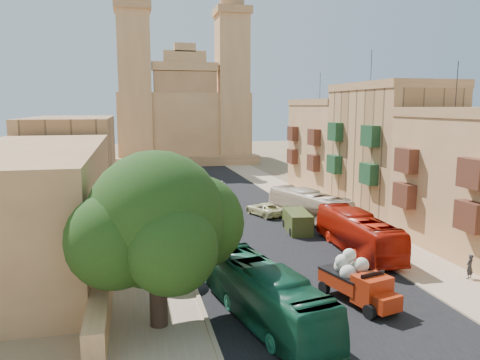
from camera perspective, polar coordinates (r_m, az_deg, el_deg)
name	(u,v)px	position (r m, az deg, el deg)	size (l,w,h in m)	color
ground	(361,341)	(24.85, 14.55, -18.51)	(260.00, 260.00, 0.00)	#7A6245
road_surface	(232,210)	(51.78, -1.01, -3.70)	(14.00, 140.00, 0.01)	black
sidewalk_east	(312,206)	(54.53, 8.81, -3.16)	(5.00, 140.00, 0.01)	tan
sidewalk_west	(144,215)	(50.69, -11.59, -4.16)	(5.00, 140.00, 0.01)	tan
kerb_east	(292,207)	(53.65, 6.33, -3.25)	(0.25, 140.00, 0.12)	tan
kerb_west	(168,213)	(50.80, -8.77, -3.99)	(0.25, 140.00, 0.12)	tan
townhouse_c	(389,149)	(51.93, 17.71, 3.63)	(9.00, 14.00, 17.40)	tan
townhouse_d	(333,145)	(64.37, 11.29, 4.16)	(9.00, 14.00, 15.90)	tan
west_wall	(111,233)	(40.80, -15.45, -6.21)	(1.00, 40.00, 1.80)	tan
west_building_low	(33,202)	(38.78, -23.91, -2.44)	(10.00, 28.00, 8.40)	#A07045
west_building_mid	(73,156)	(64.14, -19.73, 2.75)	(10.00, 22.00, 10.00)	tan
church	(182,115)	(98.60, -7.04, 7.82)	(28.00, 22.50, 36.30)	tan
ficus_tree	(158,224)	(24.16, -9.96, -5.31)	(9.22, 8.48, 9.22)	#332219
street_tree_a	(143,220)	(32.31, -11.74, -4.86)	(3.63, 3.63, 5.58)	#332219
street_tree_b	(140,193)	(44.12, -12.15, -1.57)	(3.34, 3.34, 5.14)	#332219
street_tree_c	(138,178)	(56.02, -12.38, 0.23)	(2.98, 2.98, 4.57)	#332219
street_tree_d	(136,167)	(67.94, -12.54, 1.53)	(2.75, 2.75, 4.23)	#332219
red_truck	(358,281)	(28.59, 14.17, -11.81)	(3.22, 5.52, 3.05)	#A9270D
olive_pickup	(297,222)	(43.30, 7.01, -5.07)	(2.52, 4.68, 1.84)	#3B471A
bus_green_north	(265,295)	(25.37, 3.10, -13.80)	(2.59, 11.06, 3.08)	#165539
bus_red_east	(358,233)	(38.07, 14.15, -6.25)	(2.59, 11.06, 3.08)	#B21909
bus_cream_east	(309,206)	(47.33, 8.36, -3.13)	(2.55, 10.89, 3.03)	beige
car_blue_a	(217,228)	(42.16, -2.81, -5.91)	(1.27, 3.16, 1.08)	#395AB1
car_white_a	(200,205)	(51.44, -4.96, -3.05)	(1.43, 4.10, 1.35)	silver
car_cream	(264,209)	(49.31, 2.98, -3.56)	(2.24, 4.85, 1.35)	beige
car_dkblue	(171,180)	(69.57, -8.38, 0.06)	(1.96, 4.83, 1.40)	#131A4C
car_white_b	(219,185)	(64.64, -2.55, -0.58)	(1.52, 3.79, 1.29)	white
car_blue_b	(194,171)	(78.77, -5.66, 1.06)	(1.25, 3.59, 1.18)	#3D64C0
pedestrian_a	(470,267)	(35.02, 26.19, -9.46)	(0.61, 0.40, 1.67)	#29282A
pedestrian_c	(355,233)	(40.74, 13.83, -6.26)	(0.98, 0.41, 1.68)	#3B3A40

